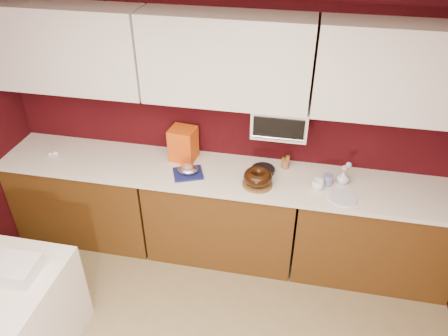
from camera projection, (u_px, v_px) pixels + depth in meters
ceiling at (87, 93)px, 1.28m from camera, size 4.00×4.50×0.02m
wall_back at (229, 120)px, 3.80m from camera, size 4.00×0.02×2.50m
base_cabinet_left at (88, 197)px, 4.23m from camera, size 1.31×0.58×0.86m
base_cabinet_center at (222, 215)px, 4.01m from camera, size 1.31×0.58×0.86m
base_cabinet_right at (372, 234)px, 3.79m from camera, size 1.31×0.58×0.86m
countertop at (222, 175)px, 3.76m from camera, size 4.00×0.62×0.04m
upper_cabinet_left at (65, 49)px, 3.55m from camera, size 1.31×0.33×0.70m
upper_cabinet_center at (226, 60)px, 3.33m from camera, size 1.31×0.33×0.70m
upper_cabinet_right at (409, 73)px, 3.11m from camera, size 1.31×0.33×0.70m
toaster_oven at (280, 120)px, 3.54m from camera, size 0.45×0.30×0.25m
toaster_oven_door at (279, 129)px, 3.41m from camera, size 0.40×0.02×0.18m
toaster_oven_handle at (278, 138)px, 3.44m from camera, size 0.42×0.02×0.02m
cake_base at (257, 184)px, 3.60m from camera, size 0.26×0.26×0.02m
bundt_cake at (258, 177)px, 3.56m from camera, size 0.26×0.26×0.10m
navy_towel at (188, 173)px, 3.72m from camera, size 0.30×0.28×0.02m
foil_ham_nest at (188, 169)px, 3.70m from camera, size 0.20×0.18×0.06m
roasted_ham at (188, 167)px, 3.68m from camera, size 0.11×0.11×0.06m
pandoro_box at (183, 144)px, 3.86m from camera, size 0.24×0.22×0.30m
dark_pan at (263, 170)px, 3.75m from camera, size 0.27×0.27×0.04m
coffee_mug at (318, 184)px, 3.53m from camera, size 0.11×0.11×0.10m
blue_jar at (328, 180)px, 3.58m from camera, size 0.10×0.10×0.09m
flower_vase at (343, 177)px, 3.59m from camera, size 0.11×0.11×0.13m
flower_pink at (345, 168)px, 3.54m from camera, size 0.05×0.05×0.05m
flower_blue at (349, 165)px, 3.54m from camera, size 0.05×0.05×0.05m
china_plate at (343, 198)px, 3.45m from camera, size 0.29×0.29×0.01m
amber_bottle at (283, 163)px, 3.79m from camera, size 0.04×0.04×0.10m
paper_cup at (286, 164)px, 3.78m from camera, size 0.06×0.06×0.08m
egg_left at (55, 153)px, 3.97m from camera, size 0.06×0.05×0.04m
egg_right at (50, 154)px, 3.96m from camera, size 0.05×0.04×0.04m
newspaper_stack at (14, 269)px, 2.96m from camera, size 0.32×0.26×0.11m
amber_bottle_tall at (287, 162)px, 3.77m from camera, size 0.04×0.04×0.12m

